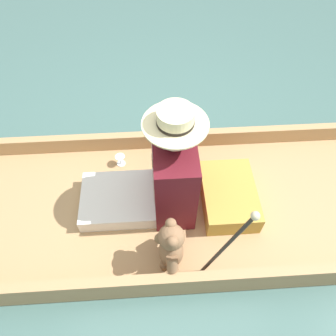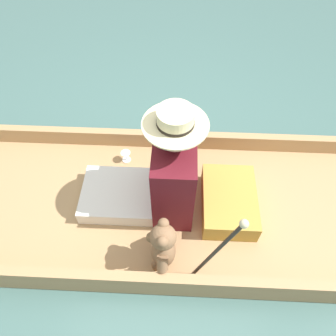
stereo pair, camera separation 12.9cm
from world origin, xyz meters
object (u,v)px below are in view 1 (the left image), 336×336
at_px(seated_person, 161,176).
at_px(walking_cane, 230,242).
at_px(wine_glass, 120,159).
at_px(teddy_bear, 171,247).

xyz_separation_m(seated_person, walking_cane, (-0.51, -0.33, 0.12)).
distance_m(seated_person, walking_cane, 0.62).
xyz_separation_m(wine_glass, walking_cane, (-0.87, -0.62, 0.36)).
bearing_deg(wine_glass, teddy_bear, -157.26).
distance_m(teddy_bear, walking_cane, 0.39).
relative_size(seated_person, teddy_bear, 2.08).
distance_m(teddy_bear, wine_glass, 0.85).
relative_size(seated_person, wine_glass, 10.01).
xyz_separation_m(seated_person, teddy_bear, (-0.42, -0.03, -0.11)).
height_order(wine_glass, walking_cane, walking_cane).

